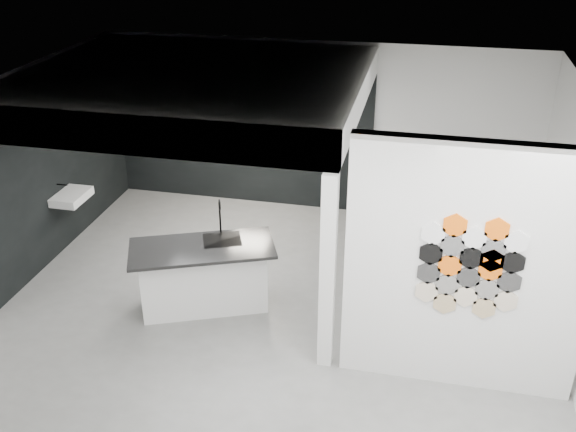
% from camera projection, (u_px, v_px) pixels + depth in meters
% --- Properties ---
extents(floor, '(7.00, 6.00, 0.01)m').
position_uv_depth(floor, '(276.00, 304.00, 8.40)').
color(floor, slate).
extents(partition_panel, '(2.45, 0.15, 2.80)m').
position_uv_depth(partition_panel, '(466.00, 272.00, 6.46)').
color(partition_panel, silver).
rests_on(partition_panel, floor).
extents(bay_clad_back, '(4.40, 0.04, 2.35)m').
position_uv_depth(bay_clad_back, '(241.00, 136.00, 10.70)').
color(bay_clad_back, black).
rests_on(bay_clad_back, floor).
extents(bay_clad_left, '(0.04, 4.00, 2.35)m').
position_uv_depth(bay_clad_left, '(61.00, 170.00, 9.40)').
color(bay_clad_left, black).
rests_on(bay_clad_left, floor).
extents(bulkhead, '(4.40, 4.00, 0.40)m').
position_uv_depth(bulkhead, '(195.00, 86.00, 8.36)').
color(bulkhead, silver).
rests_on(bulkhead, corner_column).
extents(corner_column, '(0.16, 0.16, 2.35)m').
position_uv_depth(corner_column, '(328.00, 274.00, 6.83)').
color(corner_column, silver).
rests_on(corner_column, floor).
extents(fascia_beam, '(4.40, 0.16, 0.40)m').
position_uv_depth(fascia_beam, '(132.00, 135.00, 6.69)').
color(fascia_beam, silver).
rests_on(fascia_beam, corner_column).
extents(wall_basin, '(0.40, 0.60, 0.12)m').
position_uv_depth(wall_basin, '(72.00, 197.00, 9.33)').
color(wall_basin, silver).
rests_on(wall_basin, bay_clad_left).
extents(display_shelf, '(3.00, 0.15, 0.04)m').
position_uv_depth(display_shelf, '(244.00, 131.00, 10.53)').
color(display_shelf, black).
rests_on(display_shelf, bay_clad_back).
extents(kitchen_island, '(1.93, 1.39, 1.42)m').
position_uv_depth(kitchen_island, '(204.00, 275.00, 8.12)').
color(kitchen_island, silver).
rests_on(kitchen_island, floor).
extents(stockpot, '(0.32, 0.32, 0.20)m').
position_uv_depth(stockpot, '(169.00, 119.00, 10.73)').
color(stockpot, black).
rests_on(stockpot, display_shelf).
extents(kettle, '(0.21, 0.21, 0.16)m').
position_uv_depth(kettle, '(292.00, 129.00, 10.33)').
color(kettle, black).
rests_on(kettle, display_shelf).
extents(glass_bowl, '(0.16, 0.16, 0.10)m').
position_uv_depth(glass_bowl, '(326.00, 133.00, 10.24)').
color(glass_bowl, gray).
rests_on(glass_bowl, display_shelf).
extents(glass_vase, '(0.12, 0.12, 0.13)m').
position_uv_depth(glass_vase, '(326.00, 132.00, 10.23)').
color(glass_vase, gray).
rests_on(glass_vase, display_shelf).
extents(bottle_dark, '(0.06, 0.06, 0.15)m').
position_uv_depth(bottle_dark, '(242.00, 125.00, 10.49)').
color(bottle_dark, black).
rests_on(bottle_dark, display_shelf).
extents(utensil_cup, '(0.09, 0.09, 0.09)m').
position_uv_depth(utensil_cup, '(199.00, 124.00, 10.65)').
color(utensil_cup, black).
rests_on(utensil_cup, display_shelf).
extents(hex_tile_cluster, '(1.04, 0.02, 1.16)m').
position_uv_depth(hex_tile_cluster, '(471.00, 267.00, 6.33)').
color(hex_tile_cluster, beige).
rests_on(hex_tile_cluster, partition_panel).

